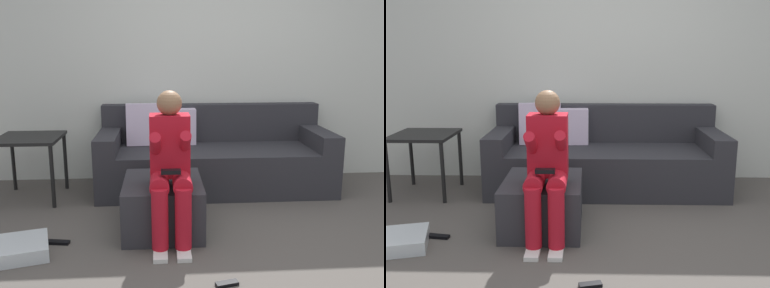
# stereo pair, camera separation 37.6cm
# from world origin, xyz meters

# --- Properties ---
(ground_plane) EXTENTS (7.81, 7.81, 0.00)m
(ground_plane) POSITION_xyz_m (0.00, 0.00, 0.00)
(ground_plane) COLOR #544F49
(wall_back) EXTENTS (6.00, 0.10, 2.44)m
(wall_back) POSITION_xyz_m (0.00, 2.03, 1.22)
(wall_back) COLOR silver
(wall_back) RESTS_ON ground_plane
(couch_sectional) EXTENTS (2.33, 0.91, 0.87)m
(couch_sectional) POSITION_xyz_m (-0.01, 1.58, 0.31)
(couch_sectional) COLOR #2D2D33
(couch_sectional) RESTS_ON ground_plane
(ottoman) EXTENTS (0.61, 0.73, 0.40)m
(ottoman) POSITION_xyz_m (-0.52, 0.53, 0.20)
(ottoman) COLOR #2D2D33
(ottoman) RESTS_ON ground_plane
(person_seated) EXTENTS (0.30, 0.61, 1.12)m
(person_seated) POSITION_xyz_m (-0.47, 0.33, 0.60)
(person_seated) COLOR red
(person_seated) RESTS_ON ground_plane
(storage_bin) EXTENTS (0.50, 0.48, 0.10)m
(storage_bin) POSITION_xyz_m (-1.55, 0.14, 0.05)
(storage_bin) COLOR silver
(storage_bin) RESTS_ON ground_plane
(side_table) EXTENTS (0.58, 0.62, 0.61)m
(side_table) POSITION_xyz_m (-1.77, 1.36, 0.53)
(side_table) COLOR black
(side_table) RESTS_ON ground_plane
(remote_near_ottoman) EXTENTS (0.15, 0.09, 0.02)m
(remote_near_ottoman) POSITION_xyz_m (-0.15, -0.36, 0.01)
(remote_near_ottoman) COLOR black
(remote_near_ottoman) RESTS_ON ground_plane
(remote_by_storage_bin) EXTENTS (0.20, 0.08, 0.02)m
(remote_by_storage_bin) POSITION_xyz_m (-1.32, 0.31, 0.01)
(remote_by_storage_bin) COLOR black
(remote_by_storage_bin) RESTS_ON ground_plane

